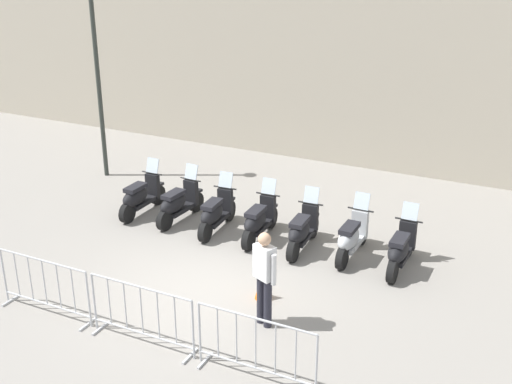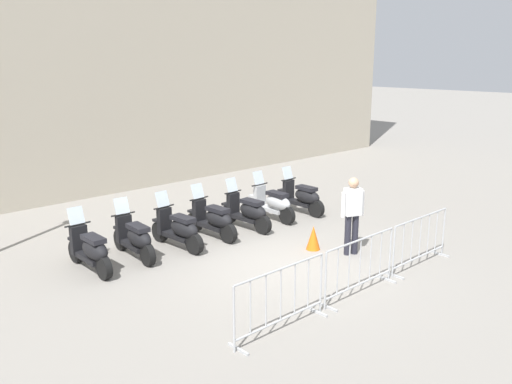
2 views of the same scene
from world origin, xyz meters
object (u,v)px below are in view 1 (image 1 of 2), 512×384
(barrier_segment_0, at_px, (45,287))
(officer_near_row_end, at_px, (264,274))
(motorcycle_0, at_px, (140,197))
(barrier_segment_1, at_px, (142,315))
(street_lamp, at_px, (95,45))
(traffic_cone, at_px, (263,285))
(motorcycle_2, at_px, (216,213))
(motorcycle_5, at_px, (352,238))
(motorcycle_3, at_px, (259,221))
(motorcycle_1, at_px, (178,203))
(motorcycle_4, at_px, (302,231))
(barrier_segment_2, at_px, (256,349))
(motorcycle_6, at_px, (401,249))

(barrier_segment_0, distance_m, officer_near_row_end, 3.86)
(motorcycle_0, relative_size, barrier_segment_1, 0.88)
(street_lamp, bearing_deg, traffic_cone, -31.29)
(motorcycle_2, height_order, motorcycle_5, same)
(motorcycle_3, bearing_deg, motorcycle_1, 177.97)
(motorcycle_2, height_order, motorcycle_4, same)
(motorcycle_5, bearing_deg, barrier_segment_0, -133.91)
(motorcycle_4, height_order, barrier_segment_2, motorcycle_4)
(street_lamp, xyz_separation_m, officer_near_row_end, (7.07, -4.84, -2.59))
(motorcycle_5, xyz_separation_m, barrier_segment_0, (-4.18, -4.34, 0.07))
(motorcycle_4, distance_m, barrier_segment_2, 4.36)
(motorcycle_0, distance_m, motorcycle_5, 5.21)
(motorcycle_2, bearing_deg, motorcycle_3, 2.70)
(barrier_segment_2, bearing_deg, motorcycle_3, 114.71)
(motorcycle_3, bearing_deg, motorcycle_2, -177.30)
(motorcycle_0, relative_size, motorcycle_2, 1.00)
(motorcycle_2, height_order, motorcycle_6, same)
(motorcycle_1, relative_size, barrier_segment_1, 0.88)
(street_lamp, bearing_deg, motorcycle_0, -36.91)
(motorcycle_2, bearing_deg, traffic_cone, -44.63)
(motorcycle_6, distance_m, barrier_segment_0, 6.73)
(barrier_segment_0, bearing_deg, motorcycle_1, 89.86)
(barrier_segment_0, height_order, street_lamp, street_lamp)
(motorcycle_2, bearing_deg, officer_near_row_end, -48.88)
(motorcycle_2, distance_m, motorcycle_5, 3.12)
(motorcycle_3, relative_size, traffic_cone, 3.13)
(motorcycle_4, distance_m, street_lamp, 7.57)
(motorcycle_2, xyz_separation_m, street_lamp, (-4.53, 1.93, 3.11))
(motorcycle_1, relative_size, traffic_cone, 3.14)
(motorcycle_0, distance_m, motorcycle_2, 2.09)
(motorcycle_1, distance_m, officer_near_row_end, 4.72)
(motorcycle_1, distance_m, motorcycle_5, 4.17)
(street_lamp, bearing_deg, motorcycle_1, -27.47)
(motorcycle_3, distance_m, motorcycle_4, 1.04)
(motorcycle_0, distance_m, motorcycle_1, 1.04)
(barrier_segment_1, bearing_deg, motorcycle_3, 89.29)
(motorcycle_0, height_order, motorcycle_5, same)
(motorcycle_0, height_order, motorcycle_1, same)
(motorcycle_6, bearing_deg, motorcycle_4, -179.15)
(motorcycle_3, height_order, barrier_segment_0, motorcycle_3)
(barrier_segment_0, bearing_deg, motorcycle_4, 53.27)
(street_lamp, distance_m, traffic_cone, 8.50)
(barrier_segment_1, xyz_separation_m, barrier_segment_2, (2.05, -0.02, 0.00))
(barrier_segment_1, relative_size, barrier_segment_2, 1.00)
(barrier_segment_0, height_order, officer_near_row_end, officer_near_row_end)
(motorcycle_1, relative_size, motorcycle_2, 1.00)
(motorcycle_4, distance_m, barrier_segment_1, 4.37)
(motorcycle_3, height_order, barrier_segment_2, motorcycle_3)
(barrier_segment_1, bearing_deg, traffic_cone, 60.90)
(motorcycle_6, distance_m, barrier_segment_1, 5.32)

